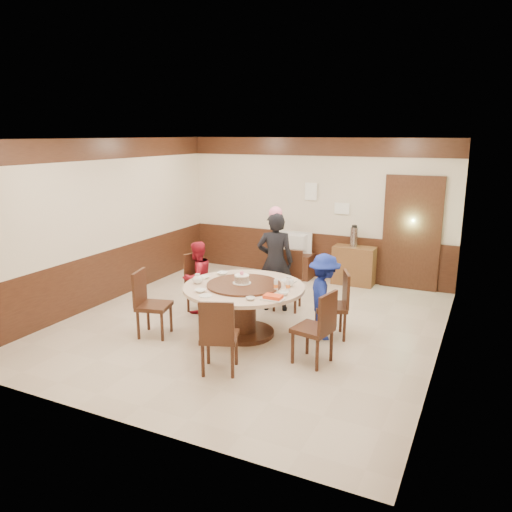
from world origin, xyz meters
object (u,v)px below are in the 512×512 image
at_px(person_red, 197,277).
at_px(person_blue, 324,297).
at_px(birthday_cake, 242,279).
at_px(person_standing, 275,262).
at_px(thermos, 354,237).
at_px(television, 293,243).
at_px(shrimp_platter, 273,298).
at_px(tv_stand, 292,265).
at_px(side_cabinet, 354,265).
at_px(banquet_table, 244,300).

relative_size(person_red, person_blue, 0.95).
bearing_deg(birthday_cake, person_standing, 89.60).
relative_size(birthday_cake, thermos, 0.69).
bearing_deg(person_blue, television, -2.95).
distance_m(television, thermos, 1.27).
distance_m(person_blue, birthday_cake, 1.20).
distance_m(person_red, shrimp_platter, 2.00).
bearing_deg(birthday_cake, person_blue, 19.20).
height_order(person_red, tv_stand, person_red).
relative_size(side_cabinet, thermos, 2.11).
bearing_deg(person_red, thermos, 160.02).
bearing_deg(person_standing, birthday_cake, 70.25).
relative_size(person_red, birthday_cake, 4.51).
distance_m(person_standing, person_blue, 1.38).
bearing_deg(person_standing, tv_stand, -96.09).
xyz_separation_m(banquet_table, tv_stand, (-0.49, 3.16, -0.28)).
relative_size(person_red, side_cabinet, 1.48).
height_order(person_blue, birthday_cake, person_blue).
xyz_separation_m(shrimp_platter, television, (-1.12, 3.54, -0.06)).
bearing_deg(television, shrimp_platter, 105.83).
distance_m(banquet_table, television, 3.20).
height_order(person_standing, television, person_standing).
relative_size(banquet_table, thermos, 4.61).
bearing_deg(tv_stand, banquet_table, -81.12).
height_order(birthday_cake, side_cabinet, birthday_cake).
height_order(birthday_cake, tv_stand, birthday_cake).
height_order(person_standing, tv_stand, person_standing).
bearing_deg(person_red, television, -178.17).
height_order(banquet_table, person_blue, person_blue).
distance_m(person_red, thermos, 3.27).
height_order(tv_stand, side_cabinet, side_cabinet).
bearing_deg(banquet_table, side_cabinet, 76.22).
bearing_deg(tv_stand, television, 0.00).
distance_m(person_standing, television, 2.02).
xyz_separation_m(person_red, birthday_cake, (1.10, -0.54, 0.25)).
distance_m(birthday_cake, shrimp_platter, 0.77).
bearing_deg(shrimp_platter, birthday_cake, 149.24).
distance_m(banquet_table, birthday_cake, 0.31).
xyz_separation_m(birthday_cake, shrimp_platter, (0.66, -0.39, -0.06)).
xyz_separation_m(banquet_table, birthday_cake, (-0.04, 0.01, 0.31)).
relative_size(television, side_cabinet, 0.96).
bearing_deg(television, thermos, 179.70).
height_order(person_standing, birthday_cake, person_standing).
bearing_deg(tv_stand, person_red, -103.84).
distance_m(person_blue, television, 3.18).
bearing_deg(tv_stand, person_blue, -60.42).
distance_m(person_blue, tv_stand, 3.20).
xyz_separation_m(person_standing, side_cabinet, (0.81, 1.99, -0.45)).
height_order(banquet_table, person_standing, person_standing).
bearing_deg(person_red, person_standing, 136.01).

